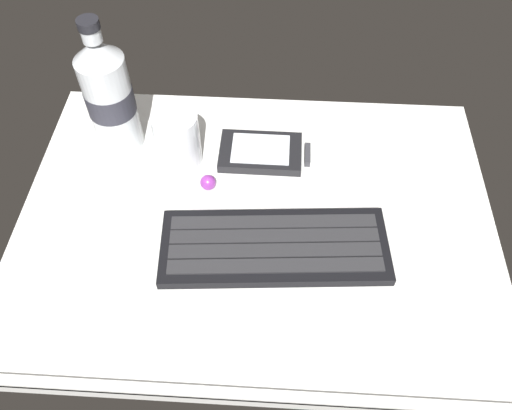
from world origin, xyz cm
name	(u,v)px	position (x,y,z in cm)	size (l,w,h in cm)	color
ground_plane	(256,224)	(0.00, -0.23, -0.99)	(64.00, 48.00, 2.80)	silver
keyboard	(274,246)	(2.65, -4.84, 0.81)	(29.73, 13.11, 1.70)	black
handheld_device	(265,152)	(0.66, 11.50, 0.73)	(12.84, 7.69, 1.50)	black
juice_cup	(178,141)	(-11.69, 10.09, 3.91)	(6.40, 6.40, 8.50)	silver
water_bottle	(109,96)	(-21.06, 13.18, 9.01)	(6.73, 6.73, 20.80)	silver
trackball_mouse	(208,182)	(-7.00, 5.00, 1.10)	(2.20, 2.20, 2.20)	purple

